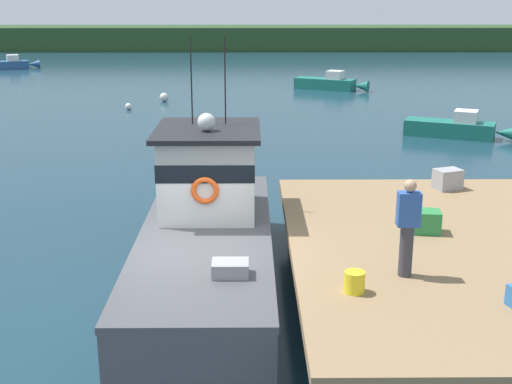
{
  "coord_description": "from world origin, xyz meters",
  "views": [
    {
      "loc": [
        1.08,
        -11.59,
        5.62
      ],
      "look_at": [
        1.2,
        2.74,
        1.4
      ],
      "focal_mm": 47.12,
      "sensor_mm": 36.0,
      "label": 1
    }
  ],
  "objects": [
    {
      "name": "main_fishing_boat",
      "position": [
        0.2,
        1.31,
        1.01
      ],
      "size": [
        2.56,
        9.8,
        4.8
      ],
      "color": "#4C4C51",
      "rests_on": "ground"
    },
    {
      "name": "ground_plane",
      "position": [
        0.0,
        0.0,
        0.0
      ],
      "size": [
        200.0,
        200.0,
        0.0
      ],
      "primitive_type": "plane",
      "color": "#193847"
    },
    {
      "name": "moored_boat_far_right",
      "position": [
        5.98,
        29.85,
        0.4
      ],
      "size": [
        4.52,
        2.85,
        1.17
      ],
      "color": "#196B5B",
      "rests_on": "ground"
    },
    {
      "name": "moored_boat_far_left",
      "position": [
        -17.86,
        41.93,
        0.38
      ],
      "size": [
        4.31,
        2.5,
        1.1
      ],
      "color": "#285184",
      "rests_on": "ground"
    },
    {
      "name": "mooring_buoy_spare_mooring",
      "position": [
        -3.65,
        25.14,
        0.24
      ],
      "size": [
        0.47,
        0.47,
        0.47
      ],
      "primitive_type": "sphere",
      "color": "silver",
      "rests_on": "ground"
    },
    {
      "name": "deckhand_by_the_boat",
      "position": [
        3.6,
        -1.44,
        2.06
      ],
      "size": [
        0.36,
        0.22,
        1.63
      ],
      "color": "#383842",
      "rests_on": "dock"
    },
    {
      "name": "dock",
      "position": [
        4.8,
        0.0,
        1.07
      ],
      "size": [
        6.0,
        9.0,
        1.2
      ],
      "color": "#4C3D2D",
      "rests_on": "ground"
    },
    {
      "name": "far_shoreline",
      "position": [
        0.0,
        62.0,
        1.2
      ],
      "size": [
        120.0,
        8.0,
        2.4
      ],
      "primitive_type": "cube",
      "color": "#284723",
      "rests_on": "ground"
    },
    {
      "name": "crate_single_far",
      "position": [
        5.74,
        3.65,
        1.44
      ],
      "size": [
        0.72,
        0.62,
        0.48
      ],
      "primitive_type": "cube",
      "rotation": [
        0.0,
        0.0,
        0.35
      ],
      "color": "#9E9EA3",
      "rests_on": "dock"
    },
    {
      "name": "moored_boat_mid_harbor",
      "position": [
        9.55,
        15.4,
        0.39
      ],
      "size": [
        4.41,
        2.6,
        1.13
      ],
      "color": "#196B5B",
      "rests_on": "ground"
    },
    {
      "name": "mooring_buoy_outer",
      "position": [
        -5.12,
        22.4,
        0.17
      ],
      "size": [
        0.34,
        0.34,
        0.34
      ],
      "primitive_type": "sphere",
      "color": "silver",
      "rests_on": "ground"
    },
    {
      "name": "crate_single_by_cleat",
      "position": [
        4.43,
        0.65,
        1.42
      ],
      "size": [
        0.65,
        0.51,
        0.43
      ],
      "primitive_type": "cube",
      "rotation": [
        0.0,
        0.0,
        -0.12
      ],
      "color": "#2D8442",
      "rests_on": "dock"
    },
    {
      "name": "bait_bucket",
      "position": [
        2.68,
        -2.08,
        1.37
      ],
      "size": [
        0.32,
        0.32,
        0.34
      ],
      "primitive_type": "cylinder",
      "color": "yellow",
      "rests_on": "dock"
    }
  ]
}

